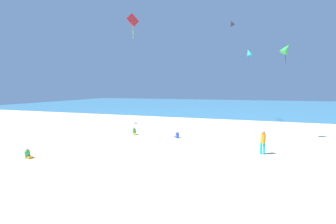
{
  "coord_description": "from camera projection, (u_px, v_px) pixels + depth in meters",
  "views": [
    {
      "loc": [
        5.09,
        -11.02,
        4.76
      ],
      "look_at": [
        0.0,
        5.8,
        2.69
      ],
      "focal_mm": 20.5,
      "sensor_mm": 36.0,
      "label": 1
    }
  ],
  "objects": [
    {
      "name": "person_2",
      "position": [
        263.0,
        141.0,
        14.05
      ],
      "size": [
        0.38,
        0.38,
        1.77
      ],
      "rotation": [
        0.0,
        0.0,
        4.63
      ],
      "color": "#19ADB2",
      "rests_on": "ground_plane"
    },
    {
      "name": "kite_teal",
      "position": [
        249.0,
        53.0,
        27.3
      ],
      "size": [
        1.22,
        1.19,
        1.88
      ],
      "rotation": [
        0.0,
        0.0,
        4.01
      ],
      "color": "#1EADAD"
    },
    {
      "name": "person_3",
      "position": [
        28.0,
        154.0,
        13.33
      ],
      "size": [
        0.59,
        0.38,
        0.7
      ],
      "rotation": [
        0.0,
        0.0,
        6.14
      ],
      "color": "green",
      "rests_on": "ground_plane"
    },
    {
      "name": "beach_chair_near_camera",
      "position": [
        134.0,
        122.0,
        27.0
      ],
      "size": [
        0.77,
        0.81,
        0.59
      ],
      "rotation": [
        0.0,
        0.0,
        1.01
      ],
      "color": "white",
      "rests_on": "ground_plane"
    },
    {
      "name": "ground_plane",
      "position": [
        179.0,
        131.0,
        22.0
      ],
      "size": [
        120.0,
        120.0,
        0.0
      ],
      "primitive_type": "plane",
      "color": "beige"
    },
    {
      "name": "person_0",
      "position": [
        134.0,
        132.0,
        20.25
      ],
      "size": [
        0.62,
        0.71,
        0.79
      ],
      "rotation": [
        0.0,
        0.0,
        5.29
      ],
      "color": "green",
      "rests_on": "ground_plane"
    },
    {
      "name": "kite_red",
      "position": [
        133.0,
        20.0,
        15.39
      ],
      "size": [
        0.69,
        0.95,
        1.99
      ],
      "rotation": [
        0.0,
        0.0,
        4.29
      ],
      "color": "red"
    },
    {
      "name": "ocean_water",
      "position": [
        209.0,
        105.0,
        60.6
      ],
      "size": [
        120.0,
        60.0,
        0.05
      ],
      "primitive_type": "cube",
      "color": "teal",
      "rests_on": "ground_plane"
    },
    {
      "name": "kite_black",
      "position": [
        232.0,
        23.0,
        27.48
      ],
      "size": [
        0.92,
        0.73,
        1.46
      ],
      "rotation": [
        0.0,
        0.0,
        1.77
      ],
      "color": "black"
    },
    {
      "name": "kite_green",
      "position": [
        286.0,
        49.0,
        17.36
      ],
      "size": [
        1.16,
        0.88,
        1.85
      ],
      "rotation": [
        0.0,
        0.0,
        4.9
      ],
      "color": "green"
    },
    {
      "name": "person_1",
      "position": [
        177.0,
        135.0,
        18.88
      ],
      "size": [
        0.62,
        0.62,
        0.72
      ],
      "rotation": [
        0.0,
        0.0,
        2.36
      ],
      "color": "blue",
      "rests_on": "ground_plane"
    }
  ]
}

